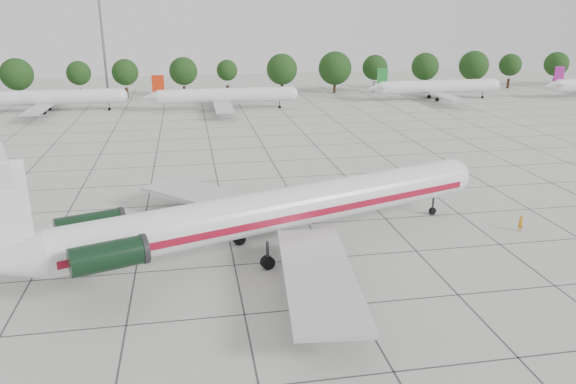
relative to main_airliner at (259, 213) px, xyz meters
name	(u,v)px	position (x,y,z in m)	size (l,w,h in m)	color
ground	(308,224)	(5.65, 6.20, -3.83)	(260.00, 260.00, 0.00)	#B6B5AE
apron_joints	(283,180)	(5.65, 21.20, -3.82)	(170.00, 170.00, 0.02)	#383838
main_airliner	(259,213)	(0.00, 0.00, 0.00)	(45.10, 34.35, 10.84)	silver
ground_crew	(520,223)	(25.21, 0.89, -3.07)	(0.56, 0.37, 1.53)	#BC7F0B
bg_airliner_b	(49,98)	(-32.78, 75.41, -0.92)	(28.24, 27.20, 7.40)	silver
bg_airliner_c	(225,96)	(2.16, 71.74, -0.92)	(28.24, 27.20, 7.40)	silver
bg_airliner_d	(437,87)	(50.81, 76.55, -0.92)	(28.24, 27.20, 7.40)	silver
tree_line	(183,71)	(-6.03, 91.20, 2.15)	(249.86, 8.44, 10.22)	#332114
floodlight_mast	(102,34)	(-24.35, 98.20, 10.45)	(1.60, 1.60, 25.45)	slate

